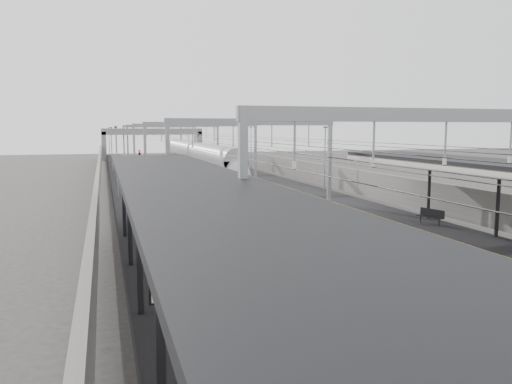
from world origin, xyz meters
TOP-DOWN VIEW (x-y plane):
  - ground at (0.00, 0.00)m, footprint 260.00×260.00m
  - platform_left at (-8.00, 45.00)m, footprint 4.00×120.00m
  - platform_right at (8.00, 45.00)m, footprint 4.00×120.00m
  - tracks at (0.00, 45.00)m, footprint 11.40×140.00m
  - overhead_line at (0.00, 51.62)m, footprint 13.00×140.00m
  - canopy_left at (-8.02, 2.99)m, footprint 4.40×30.00m
  - overbridge at (0.00, 100.00)m, footprint 22.00×2.20m
  - wall_left at (-11.20, 45.00)m, footprint 0.30×120.00m
  - wall_right at (11.20, 45.00)m, footprint 0.30×120.00m
  - train at (1.50, 51.64)m, footprint 2.52×45.86m
  - bench at (8.63, 12.25)m, footprint 0.94×1.83m
  - signal_green at (-5.20, 67.49)m, footprint 0.32×0.32m
  - signal_red_near at (3.20, 67.53)m, footprint 0.32×0.32m
  - signal_red_far at (5.40, 67.29)m, footprint 0.32×0.32m

SIDE VIEW (x-z plane):
  - ground at x=0.00m, z-range 0.00..0.00m
  - tracks at x=0.00m, z-range -0.05..0.15m
  - platform_left at x=-8.00m, z-range 0.00..1.00m
  - platform_right at x=8.00m, z-range 0.00..1.00m
  - bench at x=8.63m, z-range 1.09..2.01m
  - wall_left at x=-11.20m, z-range 0.00..3.20m
  - wall_right at x=11.20m, z-range 0.00..3.20m
  - train at x=1.50m, z-range -0.03..3.96m
  - signal_green at x=-5.20m, z-range 0.68..4.15m
  - signal_red_near at x=3.20m, z-range 0.68..4.15m
  - signal_red_far at x=5.40m, z-range 0.68..4.15m
  - canopy_left at x=-8.02m, z-range 2.97..7.21m
  - overbridge at x=0.00m, z-range 1.86..8.76m
  - overhead_line at x=0.00m, z-range 2.84..9.44m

